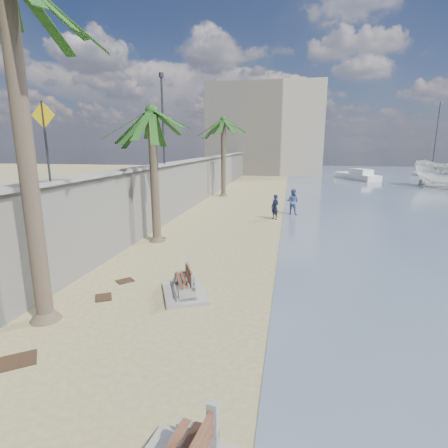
{
  "coord_description": "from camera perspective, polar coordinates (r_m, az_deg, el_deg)",
  "views": [
    {
      "loc": [
        2.4,
        -8.25,
        4.74
      ],
      "look_at": [
        -0.5,
        7.0,
        1.2
      ],
      "focal_mm": 28.0,
      "sensor_mm": 36.0,
      "label": 1
    }
  ],
  "objects": [
    {
      "name": "person_b",
      "position": [
        24.63,
        11.16,
        3.82
      ],
      "size": [
        1.12,
        0.99,
        1.96
      ],
      "primitive_type": "imported",
      "rotation": [
        0.0,
        0.0,
        2.83
      ],
      "color": "#485B96",
      "rests_on": "ground_plane"
    },
    {
      "name": "palm_back",
      "position": [
        32.64,
        -0.1,
        16.52
      ],
      "size": [
        5.0,
        5.0,
        7.83
      ],
      "color": "brown",
      "rests_on": "ground_plane"
    },
    {
      "name": "debris_b",
      "position": [
        11.92,
        -19.07,
        -11.25
      ],
      "size": [
        0.73,
        0.78,
        0.03
      ],
      "primitive_type": "cube",
      "rotation": [
        0.0,
        0.0,
        5.23
      ],
      "color": "#382616",
      "rests_on": "ground_plane"
    },
    {
      "name": "debris_a",
      "position": [
        9.58,
        -30.72,
        -18.67
      ],
      "size": [
        1.01,
        0.99,
        0.03
      ],
      "primitive_type": "cube",
      "rotation": [
        0.0,
        0.0,
        0.65
      ],
      "color": "#382616",
      "rests_on": "ground_plane"
    },
    {
      "name": "debris_c",
      "position": [
        18.33,
        -10.64,
        -2.32
      ],
      "size": [
        0.76,
        0.78,
        0.03
      ],
      "primitive_type": "cube",
      "rotation": [
        0.0,
        0.0,
        0.87
      ],
      "color": "#382616",
      "rests_on": "ground_plane"
    },
    {
      "name": "wall_cap",
      "position": [
        29.28,
        -4.37,
        10.48
      ],
      "size": [
        0.8,
        70.0,
        0.12
      ],
      "primitive_type": "cube",
      "color": "gray",
      "rests_on": "seawall"
    },
    {
      "name": "bench_far",
      "position": [
        11.48,
        -6.49,
        -9.72
      ],
      "size": [
        1.99,
        2.29,
        0.8
      ],
      "color": "gray",
      "rests_on": "ground_plane"
    },
    {
      "name": "person_a",
      "position": [
        22.72,
        8.33,
        3.06
      ],
      "size": [
        0.8,
        0.79,
        1.86
      ],
      "primitive_type": "imported",
      "rotation": [
        0.0,
        0.0,
        -0.77
      ],
      "color": "#131734",
      "rests_on": "ground_plane"
    },
    {
      "name": "streetlight",
      "position": [
        21.67,
        -10.0,
        17.71
      ],
      "size": [
        0.28,
        0.28,
        5.12
      ],
      "color": "#2D2D33",
      "rests_on": "wall_cap"
    },
    {
      "name": "seawall",
      "position": [
        29.4,
        -4.31,
        6.98
      ],
      "size": [
        0.45,
        70.0,
        3.5
      ],
      "primitive_type": "cube",
      "color": "gray",
      "rests_on": "ground_plane"
    },
    {
      "name": "yacht_far",
      "position": [
        52.27,
        20.8,
        7.2
      ],
      "size": [
        5.34,
        7.94,
        1.5
      ],
      "primitive_type": null,
      "rotation": [
        0.0,
        0.0,
        2.02
      ],
      "color": "silver",
      "rests_on": "bay_water"
    },
    {
      "name": "ground_plane",
      "position": [
        9.81,
        -4.96,
        -16.1
      ],
      "size": [
        140.0,
        140.0,
        0.0
      ],
      "primitive_type": "plane",
      "color": "#998C5D"
    },
    {
      "name": "end_building",
      "position": [
        60.45,
        6.81,
        14.9
      ],
      "size": [
        18.0,
        12.0,
        14.0
      ],
      "primitive_type": "cube",
      "color": "#B7AA93",
      "rests_on": "ground_plane"
    },
    {
      "name": "pedestrian_sign",
      "position": [
        12.24,
        -27.22,
        13.42
      ],
      "size": [
        0.78,
        0.07,
        2.4
      ],
      "color": "#2D2D33",
      "rests_on": "wall_cap"
    },
    {
      "name": "palm_mid",
      "position": [
        17.3,
        -11.75,
        17.39
      ],
      "size": [
        5.0,
        5.0,
        7.16
      ],
      "color": "brown",
      "rests_on": "ground_plane"
    },
    {
      "name": "debris_d",
      "position": [
        13.04,
        -15.85,
        -8.92
      ],
      "size": [
        0.72,
        0.72,
        0.03
      ],
      "primitive_type": "cube",
      "rotation": [
        0.0,
        0.0,
        0.82
      ],
      "color": "#382616",
      "rests_on": "ground_plane"
    },
    {
      "name": "sailboat_west",
      "position": [
        64.77,
        30.74,
        7.2
      ],
      "size": [
        6.26,
        4.35,
        11.24
      ],
      "color": "silver",
      "rests_on": "bay_water"
    }
  ]
}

